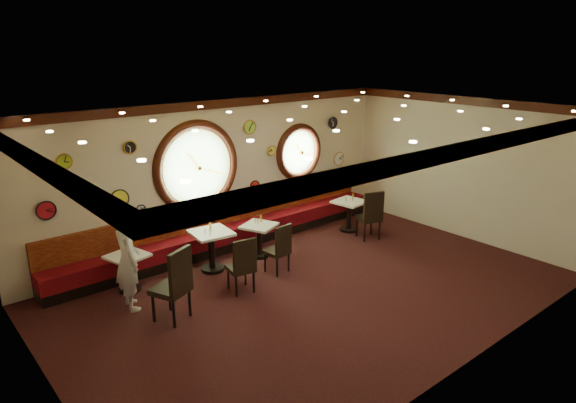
# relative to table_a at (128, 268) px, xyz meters

# --- Properties ---
(floor) EXTENTS (9.00, 6.00, 0.00)m
(floor) POSITION_rel_table_a_xyz_m (2.56, -2.16, -0.44)
(floor) COLOR black
(floor) RESTS_ON ground
(ceiling) EXTENTS (9.00, 6.00, 0.02)m
(ceiling) POSITION_rel_table_a_xyz_m (2.56, -2.16, 2.76)
(ceiling) COLOR gold
(ceiling) RESTS_ON wall_back
(wall_back) EXTENTS (9.00, 0.02, 3.20)m
(wall_back) POSITION_rel_table_a_xyz_m (2.56, 0.84, 1.16)
(wall_back) COLOR beige
(wall_back) RESTS_ON floor
(wall_front) EXTENTS (9.00, 0.02, 3.20)m
(wall_front) POSITION_rel_table_a_xyz_m (2.56, -5.16, 1.16)
(wall_front) COLOR beige
(wall_front) RESTS_ON floor
(wall_left) EXTENTS (0.02, 6.00, 3.20)m
(wall_left) POSITION_rel_table_a_xyz_m (-1.94, -2.16, 1.16)
(wall_left) COLOR beige
(wall_left) RESTS_ON floor
(wall_right) EXTENTS (0.02, 6.00, 3.20)m
(wall_right) POSITION_rel_table_a_xyz_m (7.06, -2.16, 1.16)
(wall_right) COLOR beige
(wall_right) RESTS_ON floor
(molding_back) EXTENTS (9.00, 0.10, 0.18)m
(molding_back) POSITION_rel_table_a_xyz_m (2.56, 0.79, 2.67)
(molding_back) COLOR #331109
(molding_back) RESTS_ON wall_back
(molding_front) EXTENTS (9.00, 0.10, 0.18)m
(molding_front) POSITION_rel_table_a_xyz_m (2.56, -5.11, 2.67)
(molding_front) COLOR #331109
(molding_front) RESTS_ON wall_back
(molding_left) EXTENTS (0.10, 6.00, 0.18)m
(molding_left) POSITION_rel_table_a_xyz_m (-1.89, -2.16, 2.67)
(molding_left) COLOR #331109
(molding_left) RESTS_ON wall_back
(molding_right) EXTENTS (0.10, 6.00, 0.18)m
(molding_right) POSITION_rel_table_a_xyz_m (7.01, -2.16, 2.67)
(molding_right) COLOR #331109
(molding_right) RESTS_ON wall_back
(banquette_base) EXTENTS (8.00, 0.55, 0.20)m
(banquette_base) POSITION_rel_table_a_xyz_m (2.56, 0.56, -0.34)
(banquette_base) COLOR black
(banquette_base) RESTS_ON floor
(banquette_seat) EXTENTS (8.00, 0.55, 0.30)m
(banquette_seat) POSITION_rel_table_a_xyz_m (2.56, 0.56, -0.09)
(banquette_seat) COLOR #5E0811
(banquette_seat) RESTS_ON banquette_base
(banquette_back) EXTENTS (8.00, 0.10, 0.55)m
(banquette_back) POSITION_rel_table_a_xyz_m (2.56, 0.78, 0.31)
(banquette_back) COLOR #5C070C
(banquette_back) RESTS_ON wall_back
(porthole_left_glass) EXTENTS (1.66, 0.02, 1.66)m
(porthole_left_glass) POSITION_rel_table_a_xyz_m (1.96, 0.83, 1.41)
(porthole_left_glass) COLOR #9BCE7B
(porthole_left_glass) RESTS_ON wall_back
(porthole_left_frame) EXTENTS (1.98, 0.18, 1.98)m
(porthole_left_frame) POSITION_rel_table_a_xyz_m (1.96, 0.82, 1.41)
(porthole_left_frame) COLOR #331109
(porthole_left_frame) RESTS_ON wall_back
(porthole_left_ring) EXTENTS (1.61, 0.03, 1.61)m
(porthole_left_ring) POSITION_rel_table_a_xyz_m (1.96, 0.79, 1.41)
(porthole_left_ring) COLOR gold
(porthole_left_ring) RESTS_ON wall_back
(porthole_right_glass) EXTENTS (1.10, 0.02, 1.10)m
(porthole_right_glass) POSITION_rel_table_a_xyz_m (4.76, 0.83, 1.36)
(porthole_right_glass) COLOR #9BCE7B
(porthole_right_glass) RESTS_ON wall_back
(porthole_right_frame) EXTENTS (1.38, 0.18, 1.38)m
(porthole_right_frame) POSITION_rel_table_a_xyz_m (4.76, 0.82, 1.36)
(porthole_right_frame) COLOR #331109
(porthole_right_frame) RESTS_ON wall_back
(porthole_right_ring) EXTENTS (1.09, 0.03, 1.09)m
(porthole_right_ring) POSITION_rel_table_a_xyz_m (4.76, 0.79, 1.36)
(porthole_right_ring) COLOR gold
(porthole_right_ring) RESTS_ON wall_back
(wall_clock_0) EXTENTS (0.26, 0.03, 0.26)m
(wall_clock_0) POSITION_rel_table_a_xyz_m (-0.64, 0.80, 1.91)
(wall_clock_0) COLOR #A1C527
(wall_clock_0) RESTS_ON wall_back
(wall_clock_1) EXTENTS (0.32, 0.03, 0.32)m
(wall_clock_1) POSITION_rel_table_a_xyz_m (-1.04, 0.80, 1.11)
(wall_clock_1) COLOR red
(wall_clock_1) RESTS_ON wall_back
(wall_clock_2) EXTENTS (0.30, 0.03, 0.30)m
(wall_clock_2) POSITION_rel_table_a_xyz_m (3.31, 0.80, 2.11)
(wall_clock_2) COLOR #96D041
(wall_clock_2) RESTS_ON wall_back
(wall_clock_3) EXTENTS (0.36, 0.03, 0.36)m
(wall_clock_3) POSITION_rel_table_a_xyz_m (0.26, 0.80, 1.06)
(wall_clock_3) COLOR yellow
(wall_clock_3) RESTS_ON wall_back
(wall_clock_4) EXTENTS (0.20, 0.03, 0.20)m
(wall_clock_4) POSITION_rel_table_a_xyz_m (0.66, 0.80, 0.76)
(wall_clock_4) COLOR white
(wall_clock_4) RESTS_ON wall_back
(wall_clock_5) EXTENTS (0.24, 0.03, 0.24)m
(wall_clock_5) POSITION_rel_table_a_xyz_m (3.41, 0.80, 0.76)
(wall_clock_5) COLOR red
(wall_clock_5) RESTS_ON wall_back
(wall_clock_6) EXTENTS (0.34, 0.03, 0.34)m
(wall_clock_6) POSITION_rel_table_a_xyz_m (6.11, 0.80, 1.01)
(wall_clock_6) COLOR white
(wall_clock_6) RESTS_ON wall_back
(wall_clock_7) EXTENTS (0.22, 0.03, 0.22)m
(wall_clock_7) POSITION_rel_table_a_xyz_m (3.91, 0.80, 1.51)
(wall_clock_7) COLOR #EDDA4F
(wall_clock_7) RESTS_ON wall_back
(wall_clock_8) EXTENTS (0.28, 0.03, 0.28)m
(wall_clock_8) POSITION_rel_table_a_xyz_m (5.86, 0.80, 1.96)
(wall_clock_8) COLOR black
(wall_clock_8) RESTS_ON wall_back
(wall_clock_9) EXTENTS (0.24, 0.03, 0.24)m
(wall_clock_9) POSITION_rel_table_a_xyz_m (0.56, 0.80, 2.01)
(wall_clock_9) COLOR black
(wall_clock_9) RESTS_ON wall_back
(table_a) EXTENTS (0.76, 0.76, 0.69)m
(table_a) POSITION_rel_table_a_xyz_m (0.00, 0.00, 0.00)
(table_a) COLOR black
(table_a) RESTS_ON floor
(table_b) EXTENTS (0.81, 0.81, 0.81)m
(table_b) POSITION_rel_table_a_xyz_m (1.62, -0.21, 0.07)
(table_b) COLOR black
(table_b) RESTS_ON floor
(table_c) EXTENTS (0.85, 0.85, 0.70)m
(table_c) POSITION_rel_table_a_xyz_m (2.74, -0.26, 0.01)
(table_c) COLOR black
(table_c) RESTS_ON floor
(table_d) EXTENTS (0.76, 0.76, 0.74)m
(table_d) POSITION_rel_table_a_xyz_m (5.32, -0.39, 0.03)
(table_d) COLOR black
(table_d) RESTS_ON floor
(chair_a) EXTENTS (0.69, 0.69, 0.77)m
(chair_a) POSITION_rel_table_a_xyz_m (0.16, -1.51, 0.28)
(chair_a) COLOR black
(chair_a) RESTS_ON floor
(chair_b) EXTENTS (0.51, 0.51, 0.65)m
(chair_b) POSITION_rel_table_a_xyz_m (1.52, -1.40, 0.16)
(chair_b) COLOR black
(chair_b) RESTS_ON floor
(chair_c) EXTENTS (0.47, 0.47, 0.62)m
(chair_c) POSITION_rel_table_a_xyz_m (2.56, -1.17, 0.13)
(chair_c) COLOR black
(chair_c) RESTS_ON floor
(chair_d) EXTENTS (0.61, 0.61, 0.71)m
(chair_d) POSITION_rel_table_a_xyz_m (5.26, -1.11, 0.22)
(chair_d) COLOR black
(chair_d) RESTS_ON floor
(condiment_a_salt) EXTENTS (0.03, 0.03, 0.10)m
(condiment_a_salt) POSITION_rel_table_a_xyz_m (-0.02, 0.03, 0.31)
(condiment_a_salt) COLOR silver
(condiment_a_salt) RESTS_ON table_a
(condiment_b_salt) EXTENTS (0.03, 0.03, 0.09)m
(condiment_b_salt) POSITION_rel_table_a_xyz_m (1.49, -0.21, 0.42)
(condiment_b_salt) COLOR silver
(condiment_b_salt) RESTS_ON table_b
(condiment_c_salt) EXTENTS (0.04, 0.04, 0.10)m
(condiment_c_salt) POSITION_rel_table_a_xyz_m (2.71, -0.17, 0.32)
(condiment_c_salt) COLOR silver
(condiment_c_salt) RESTS_ON table_c
(condiment_d_salt) EXTENTS (0.03, 0.03, 0.09)m
(condiment_d_salt) POSITION_rel_table_a_xyz_m (5.22, -0.35, 0.35)
(condiment_d_salt) COLOR silver
(condiment_d_salt) RESTS_ON table_d
(condiment_a_pepper) EXTENTS (0.04, 0.04, 0.10)m
(condiment_a_pepper) POSITION_rel_table_a_xyz_m (0.07, -0.02, 0.31)
(condiment_a_pepper) COLOR silver
(condiment_a_pepper) RESTS_ON table_a
(condiment_b_pepper) EXTENTS (0.03, 0.03, 0.09)m
(condiment_b_pepper) POSITION_rel_table_a_xyz_m (1.58, -0.21, 0.42)
(condiment_b_pepper) COLOR silver
(condiment_b_pepper) RESTS_ON table_b
(condiment_c_pepper) EXTENTS (0.04, 0.04, 0.10)m
(condiment_c_pepper) POSITION_rel_table_a_xyz_m (2.74, -0.23, 0.32)
(condiment_c_pepper) COLOR silver
(condiment_c_pepper) RESTS_ON table_c
(condiment_d_pepper) EXTENTS (0.04, 0.04, 0.11)m
(condiment_d_pepper) POSITION_rel_table_a_xyz_m (5.39, -0.42, 0.36)
(condiment_d_pepper) COLOR #B8B8BC
(condiment_d_pepper) RESTS_ON table_d
(condiment_a_bottle) EXTENTS (0.05, 0.05, 0.17)m
(condiment_a_bottle) POSITION_rel_table_a_xyz_m (0.11, 0.06, 0.34)
(condiment_a_bottle) COLOR gold
(condiment_a_bottle) RESTS_ON table_a
(condiment_b_bottle) EXTENTS (0.05, 0.05, 0.15)m
(condiment_b_bottle) POSITION_rel_table_a_xyz_m (1.68, -0.09, 0.45)
(condiment_b_bottle) COLOR gold
(condiment_b_bottle) RESTS_ON table_b
(condiment_c_bottle) EXTENTS (0.05, 0.05, 0.16)m
(condiment_c_bottle) POSITION_rel_table_a_xyz_m (2.88, -0.14, 0.35)
(condiment_c_bottle) COLOR gold
(condiment_c_bottle) RESTS_ON table_c
(condiment_d_bottle) EXTENTS (0.05, 0.05, 0.16)m
(condiment_d_bottle) POSITION_rel_table_a_xyz_m (5.45, -0.36, 0.39)
(condiment_d_bottle) COLOR gold
(condiment_d_bottle) RESTS_ON table_d
(waiter) EXTENTS (0.49, 0.68, 1.72)m
(waiter) POSITION_rel_table_a_xyz_m (-0.23, -0.60, 0.42)
(waiter) COLOR white
(waiter) RESTS_ON floor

